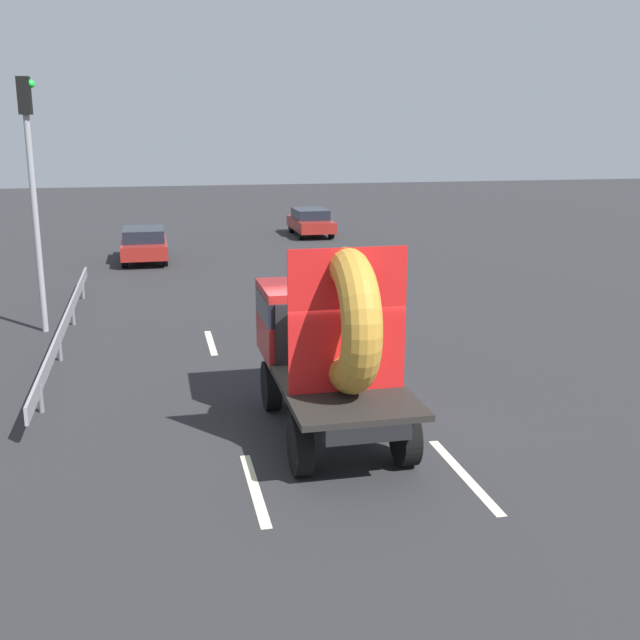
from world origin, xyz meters
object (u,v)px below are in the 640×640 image
object	(u,v)px
flatbed_truck	(327,336)
oncoming_car	(311,221)
distant_sedan	(144,244)
traffic_light	(32,172)

from	to	relation	value
flatbed_truck	oncoming_car	size ratio (longest dim) A/B	1.16
flatbed_truck	distant_sedan	distance (m)	18.95
flatbed_truck	oncoming_car	bearing A→B (deg)	78.91
flatbed_truck	oncoming_car	distance (m)	25.13
flatbed_truck	traffic_light	world-z (taller)	traffic_light
distant_sedan	traffic_light	size ratio (longest dim) A/B	0.64
flatbed_truck	oncoming_car	xyz separation A→B (m)	(4.83, 24.64, -0.99)
distant_sedan	traffic_light	bearing A→B (deg)	-103.58
traffic_light	flatbed_truck	bearing A→B (deg)	-54.25
flatbed_truck	traffic_light	size ratio (longest dim) A/B	0.72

